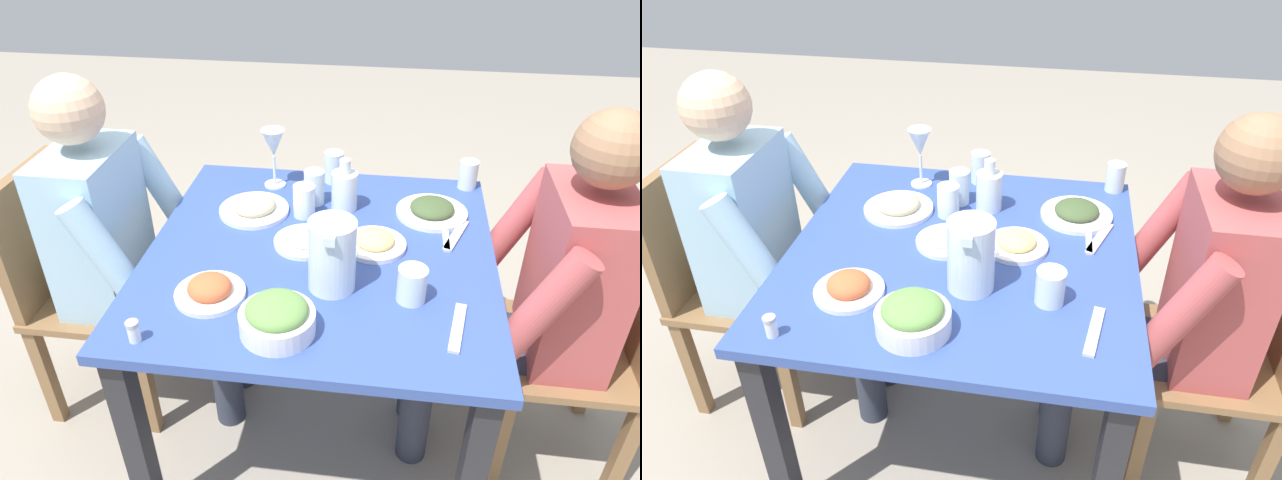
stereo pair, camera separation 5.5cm
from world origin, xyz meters
TOP-DOWN VIEW (x-y plane):
  - ground_plane at (0.00, 0.00)m, footprint 8.00×8.00m
  - dining_table at (0.00, 0.00)m, footprint 0.96×0.96m
  - chair_near at (-0.01, -0.80)m, footprint 0.40×0.40m
  - chair_far at (0.06, 0.80)m, footprint 0.40×0.40m
  - diner_near at (-0.01, -0.60)m, footprint 0.48×0.53m
  - diner_far at (0.06, 0.60)m, footprint 0.48×0.53m
  - water_pitcher at (-0.15, -0.05)m, footprint 0.16×0.12m
  - salad_bowl at (-0.34, 0.05)m, footprint 0.18×0.18m
  - plate_dolmas at (0.24, -0.31)m, footprint 0.21×0.21m
  - plate_beans at (0.18, 0.23)m, footprint 0.21×0.21m
  - plate_fries at (0.04, -0.15)m, footprint 0.18×0.18m
  - plate_rice_curry at (-0.23, 0.25)m, footprint 0.18×0.18m
  - plate_yoghurt at (0.03, 0.05)m, footprint 0.17×0.17m
  - water_glass_far_left at (-0.18, -0.25)m, footprint 0.07×0.07m
  - water_glass_far_right at (0.26, 0.05)m, footprint 0.06×0.06m
  - water_glass_by_pitcher at (0.41, 0.01)m, footprint 0.06×0.06m
  - water_glass_near_right at (0.43, -0.43)m, footprint 0.06×0.06m
  - water_glass_near_left at (0.18, 0.07)m, footprint 0.07×0.07m
  - wine_glass at (0.36, 0.20)m, footprint 0.08×0.08m
  - oil_carafe at (0.24, -0.04)m, footprint 0.08×0.08m
  - salt_shaker at (-0.41, 0.37)m, footprint 0.03×0.03m
  - fork_near at (0.12, -0.38)m, footprint 0.17×0.08m
  - knife_near at (0.13, -0.35)m, footprint 0.19×0.02m
  - fork_far at (-0.28, -0.36)m, footprint 0.17×0.05m

SIDE VIEW (x-z plane):
  - ground_plane at x=0.00m, z-range 0.00..0.00m
  - chair_near at x=-0.01m, z-range 0.05..0.91m
  - chair_far at x=0.06m, z-range 0.05..0.91m
  - dining_table at x=0.00m, z-range 0.24..0.95m
  - diner_near at x=-0.01m, z-range 0.05..1.20m
  - diner_far at x=0.06m, z-range 0.05..1.20m
  - fork_near at x=0.12m, z-range 0.70..0.71m
  - knife_near at x=0.13m, z-range 0.70..0.71m
  - fork_far at x=-0.28m, z-range 0.70..0.71m
  - plate_yoghurt at x=0.03m, z-range 0.70..0.74m
  - plate_fries at x=0.04m, z-range 0.70..0.74m
  - plate_dolmas at x=0.24m, z-range 0.70..0.74m
  - plate_beans at x=0.18m, z-range 0.69..0.75m
  - plate_rice_curry at x=-0.23m, z-range 0.69..0.75m
  - salt_shaker at x=-0.41m, z-range 0.70..0.76m
  - salad_bowl at x=-0.34m, z-range 0.70..0.79m
  - water_glass_far_left at x=-0.18m, z-range 0.70..0.79m
  - water_glass_near_right at x=0.43m, z-range 0.70..0.80m
  - water_glass_near_left at x=0.18m, z-range 0.70..0.80m
  - water_glass_by_pitcher at x=0.41m, z-range 0.70..0.81m
  - water_glass_far_right at x=0.26m, z-range 0.70..0.81m
  - oil_carafe at x=0.24m, z-range 0.68..0.84m
  - water_pitcher at x=-0.15m, z-range 0.70..0.89m
  - wine_glass at x=0.36m, z-range 0.75..0.94m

